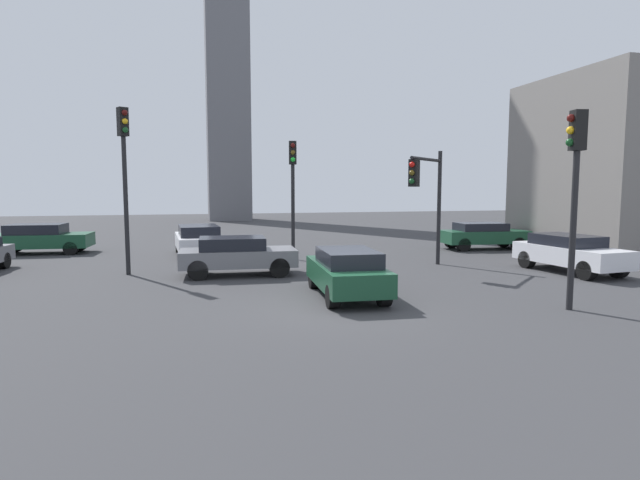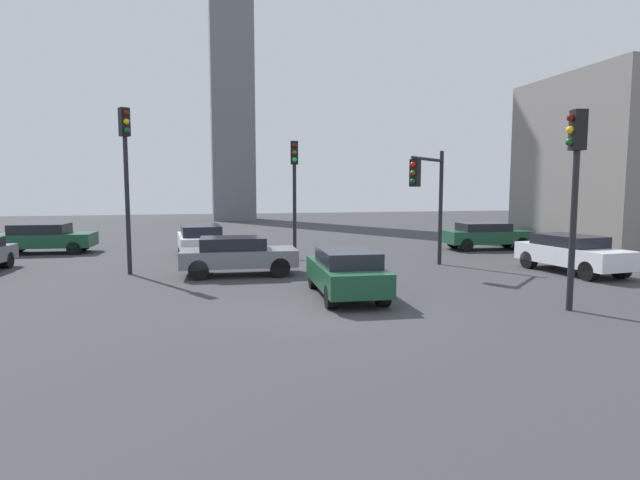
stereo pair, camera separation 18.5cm
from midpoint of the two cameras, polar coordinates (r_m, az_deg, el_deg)
name	(u,v)px [view 2 (the right image)]	position (r m, az deg, el deg)	size (l,w,h in m)	color
ground_plane	(339,308)	(13.59, 2.51, -7.55)	(102.56, 102.56, 0.00)	#38383A
traffic_light_0	(294,177)	(22.41, -2.64, 6.99)	(0.36, 0.48, 5.17)	black
traffic_light_1	(575,172)	(14.45, 26.96, 6.80)	(0.48, 0.37, 5.08)	black
traffic_light_2	(428,187)	(20.23, 12.23, 5.85)	(2.24, 1.99, 4.64)	black
traffic_light_3	(126,161)	(19.70, -20.61, 8.29)	(0.43, 0.49, 5.98)	black
car_0	(486,235)	(27.54, 18.26, 0.53)	(4.46, 2.07, 1.37)	#19472D
car_1	(201,240)	(24.44, -12.98, 0.05)	(2.23, 4.57, 1.43)	silver
car_2	(346,272)	(14.77, 3.30, -3.55)	(1.95, 4.17, 1.39)	#19472D
car_3	(238,255)	(18.64, -8.92, -1.63)	(4.20, 2.03, 1.39)	slate
car_4	(572,253)	(21.14, 26.54, -1.27)	(2.11, 4.38, 1.40)	silver
car_5	(44,238)	(27.96, -28.26, 0.23)	(4.49, 2.20, 1.43)	#19472D
skyline_tower	(231,23)	(54.03, -9.86, 22.81)	(4.07, 4.07, 38.03)	slate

